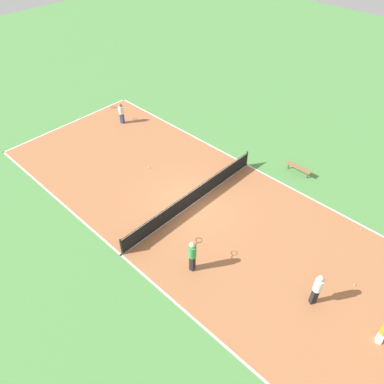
# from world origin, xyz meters

# --- Properties ---
(ground_plane) EXTENTS (80.00, 80.00, 0.00)m
(ground_plane) POSITION_xyz_m (0.00, 0.00, 0.00)
(ground_plane) COLOR #518E47
(court_surface) EXTENTS (9.96, 24.50, 0.02)m
(court_surface) POSITION_xyz_m (0.00, 0.00, 0.01)
(court_surface) COLOR #AD6B42
(court_surface) RESTS_ON ground_plane
(tennis_net) EXTENTS (9.76, 0.10, 1.02)m
(tennis_net) POSITION_xyz_m (0.00, 0.00, 0.54)
(tennis_net) COLOR black
(tennis_net) RESTS_ON court_surface
(bench) EXTENTS (0.36, 1.62, 0.45)m
(bench) POSITION_xyz_m (-6.40, 2.71, 0.39)
(bench) COLOR olive
(bench) RESTS_ON ground_plane
(player_far_white) EXTENTS (0.68, 0.99, 1.51)m
(player_far_white) POSITION_xyz_m (-2.69, -9.50, 0.88)
(player_far_white) COLOR navy
(player_far_white) RESTS_ON court_surface
(player_center_orange) EXTENTS (0.99, 0.69, 1.38)m
(player_center_orange) POSITION_xyz_m (0.63, 10.72, 0.80)
(player_center_orange) COLOR white
(player_center_orange) RESTS_ON court_surface
(player_near_white) EXTENTS (0.49, 0.49, 1.84)m
(player_near_white) POSITION_xyz_m (0.86, 7.94, 1.09)
(player_near_white) COLOR black
(player_near_white) RESTS_ON court_surface
(player_far_green) EXTENTS (0.98, 0.55, 1.83)m
(player_far_green) POSITION_xyz_m (3.13, 3.03, 1.09)
(player_far_green) COLOR black
(player_far_green) RESTS_ON court_surface
(tennis_ball_right_alley) EXTENTS (0.07, 0.07, 0.07)m
(tennis_ball_right_alley) POSITION_xyz_m (-1.21, 8.87, 0.06)
(tennis_ball_right_alley) COLOR #CCE033
(tennis_ball_right_alley) RESTS_ON court_surface
(tennis_ball_near_net) EXTENTS (0.07, 0.07, 0.07)m
(tennis_ball_near_net) POSITION_xyz_m (-4.58, 7.58, 0.06)
(tennis_ball_near_net) COLOR #CCE033
(tennis_ball_near_net) RESTS_ON court_surface
(tennis_ball_far_baseline) EXTENTS (0.07, 0.07, 0.07)m
(tennis_ball_far_baseline) POSITION_xyz_m (-0.49, -4.13, 0.06)
(tennis_ball_far_baseline) COLOR #CCE033
(tennis_ball_far_baseline) RESTS_ON court_surface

